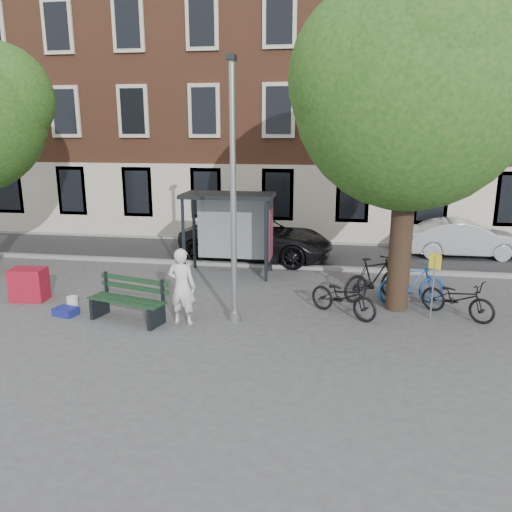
{
  "coord_description": "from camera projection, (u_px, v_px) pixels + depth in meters",
  "views": [
    {
      "loc": [
        2.32,
        -11.23,
        4.51
      ],
      "look_at": [
        0.37,
        1.01,
        1.4
      ],
      "focal_mm": 35.0,
      "sensor_mm": 36.0,
      "label": 1
    }
  ],
  "objects": [
    {
      "name": "curb_near",
      "position": [
        264.0,
        266.0,
        16.99
      ],
      "size": [
        40.0,
        0.25,
        0.12
      ],
      "primitive_type": "cube",
      "color": "gray",
      "rests_on": "ground"
    },
    {
      "name": "bike_a",
      "position": [
        343.0,
        297.0,
        12.44
      ],
      "size": [
        1.95,
        1.63,
        1.0
      ],
      "primitive_type": "imported",
      "rotation": [
        0.0,
        0.0,
        0.97
      ],
      "color": "black",
      "rests_on": "ground"
    },
    {
      "name": "tree_right",
      "position": [
        413.0,
        82.0,
        11.56
      ],
      "size": [
        5.76,
        5.6,
        8.2
      ],
      "color": "black",
      "rests_on": "ground"
    },
    {
      "name": "building_row",
      "position": [
        289.0,
        75.0,
        22.96
      ],
      "size": [
        30.0,
        8.0,
        14.0
      ],
      "primitive_type": "cube",
      "color": "brown",
      "rests_on": "ground"
    },
    {
      "name": "blue_crate",
      "position": [
        66.0,
        311.0,
        12.55
      ],
      "size": [
        0.63,
        0.52,
        0.2
      ],
      "primitive_type": "cube",
      "rotation": [
        0.0,
        0.0,
        -0.25
      ],
      "color": "navy",
      "rests_on": "ground"
    },
    {
      "name": "lamppost",
      "position": [
        233.0,
        208.0,
        11.53
      ],
      "size": [
        0.28,
        0.35,
        6.11
      ],
      "color": "#9EA0A3",
      "rests_on": "ground"
    },
    {
      "name": "bucket_c",
      "position": [
        73.0,
        303.0,
        12.91
      ],
      "size": [
        0.31,
        0.31,
        0.36
      ],
      "primitive_type": "cylinder",
      "rotation": [
        0.0,
        0.0,
        0.12
      ],
      "color": "white",
      "rests_on": "ground"
    },
    {
      "name": "ground",
      "position": [
        235.0,
        321.0,
        12.21
      ],
      "size": [
        90.0,
        90.0,
        0.0
      ],
      "primitive_type": "plane",
      "color": "#4C4C4F",
      "rests_on": "ground"
    },
    {
      "name": "bench",
      "position": [
        128.0,
        302.0,
        12.13
      ],
      "size": [
        2.09,
        1.14,
        1.03
      ],
      "rotation": [
        0.0,
        0.0,
        -0.27
      ],
      "color": "#1E2328",
      "rests_on": "ground"
    },
    {
      "name": "curb_far",
      "position": [
        277.0,
        241.0,
        20.82
      ],
      "size": [
        40.0,
        0.25,
        0.12
      ],
      "primitive_type": "cube",
      "color": "gray",
      "rests_on": "ground"
    },
    {
      "name": "car_silver",
      "position": [
        464.0,
        238.0,
        18.33
      ],
      "size": [
        4.17,
        1.59,
        1.36
      ],
      "primitive_type": "imported",
      "rotation": [
        0.0,
        0.0,
        1.61
      ],
      "color": "#B7BBBF",
      "rests_on": "ground"
    },
    {
      "name": "bike_c",
      "position": [
        458.0,
        298.0,
        12.34
      ],
      "size": [
        1.89,
        1.64,
        0.98
      ],
      "primitive_type": "imported",
      "rotation": [
        0.0,
        0.0,
        0.93
      ],
      "color": "black",
      "rests_on": "ground"
    },
    {
      "name": "bus_shelter",
      "position": [
        241.0,
        215.0,
        15.77
      ],
      "size": [
        2.85,
        1.45,
        2.62
      ],
      "color": "#1E2328",
      "rests_on": "ground"
    },
    {
      "name": "bike_b",
      "position": [
        412.0,
        284.0,
        13.3
      ],
      "size": [
        1.94,
        1.03,
        1.12
      ],
      "primitive_type": "imported",
      "rotation": [
        0.0,
        0.0,
        1.86
      ],
      "color": "#1C499B",
      "rests_on": "ground"
    },
    {
      "name": "bike_d",
      "position": [
        374.0,
        278.0,
        13.61
      ],
      "size": [
        1.98,
        1.65,
        1.22
      ],
      "primitive_type": "imported",
      "rotation": [
        0.0,
        0.0,
        2.2
      ],
      "color": "black",
      "rests_on": "ground"
    },
    {
      "name": "notice_sign",
      "position": [
        434.0,
        274.0,
        12.08
      ],
      "size": [
        0.27,
        0.14,
        1.64
      ],
      "rotation": [
        0.0,
        0.0,
        -0.42
      ],
      "color": "#9EA0A3",
      "rests_on": "ground"
    },
    {
      "name": "bucket_b",
      "position": [
        23.0,
        285.0,
        14.43
      ],
      "size": [
        0.3,
        0.3,
        0.36
      ],
      "primitive_type": "cylinder",
      "rotation": [
        0.0,
        0.0,
        0.09
      ],
      "color": "silver",
      "rests_on": "ground"
    },
    {
      "name": "road",
      "position": [
        271.0,
        253.0,
        18.91
      ],
      "size": [
        40.0,
        4.0,
        0.01
      ],
      "primitive_type": "cube",
      "color": "#28282B",
      "rests_on": "ground"
    },
    {
      "name": "car_dark",
      "position": [
        257.0,
        238.0,
        17.97
      ],
      "size": [
        5.67,
        3.08,
        1.51
      ],
      "primitive_type": "imported",
      "rotation": [
        0.0,
        0.0,
        1.46
      ],
      "color": "black",
      "rests_on": "ground"
    },
    {
      "name": "painter",
      "position": [
        182.0,
        286.0,
        11.83
      ],
      "size": [
        0.72,
        0.51,
        1.86
      ],
      "primitive_type": "imported",
      "rotation": [
        0.0,
        0.0,
        3.04
      ],
      "color": "silver",
      "rests_on": "ground"
    },
    {
      "name": "red_stand",
      "position": [
        29.0,
        284.0,
        13.58
      ],
      "size": [
        0.96,
        0.69,
        0.9
      ],
      "primitive_type": "cube",
      "rotation": [
        0.0,
        0.0,
        0.1
      ],
      "color": "maroon",
      "rests_on": "ground"
    }
  ]
}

